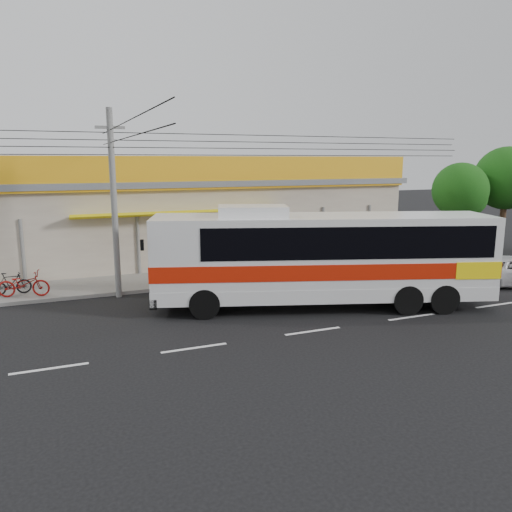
% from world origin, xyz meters
% --- Properties ---
extents(ground, '(120.00, 120.00, 0.00)m').
position_xyz_m(ground, '(0.00, 0.00, 0.00)').
color(ground, black).
rests_on(ground, ground).
extents(sidewalk, '(30.00, 3.20, 0.15)m').
position_xyz_m(sidewalk, '(0.00, 6.00, 0.07)').
color(sidewalk, slate).
rests_on(sidewalk, ground).
extents(lane_markings, '(50.00, 0.12, 0.01)m').
position_xyz_m(lane_markings, '(0.00, -2.50, 0.00)').
color(lane_markings, silver).
rests_on(lane_markings, ground).
extents(storefront_building, '(22.60, 9.20, 5.70)m').
position_xyz_m(storefront_building, '(-0.01, 11.54, 2.30)').
color(storefront_building, '#A49684').
rests_on(storefront_building, ground).
extents(coach_bus, '(12.77, 6.41, 3.87)m').
position_xyz_m(coach_bus, '(1.81, -0.19, 2.07)').
color(coach_bus, silver).
rests_on(coach_bus, ground).
extents(motorbike_red, '(2.09, 1.14, 1.04)m').
position_xyz_m(motorbike_red, '(-8.93, 5.08, 0.67)').
color(motorbike_red, '#970E0B').
rests_on(motorbike_red, sidewalk).
extents(motorbike_dark, '(1.56, 0.54, 0.92)m').
position_xyz_m(motorbike_dark, '(-9.42, 5.59, 0.61)').
color(motorbike_dark, black).
rests_on(motorbike_dark, sidewalk).
extents(utility_pole, '(34.00, 14.00, 7.50)m').
position_xyz_m(utility_pole, '(-5.37, 4.20, 6.18)').
color(utility_pole, '#61615E').
rests_on(utility_pole, ground).
extents(tree_near, '(3.24, 3.24, 5.38)m').
position_xyz_m(tree_near, '(14.96, 6.80, 3.64)').
color(tree_near, '#361F15').
rests_on(tree_near, ground).
extents(tree_far, '(3.82, 3.82, 6.33)m').
position_xyz_m(tree_far, '(18.29, 6.52, 4.29)').
color(tree_far, '#361F15').
rests_on(tree_far, ground).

